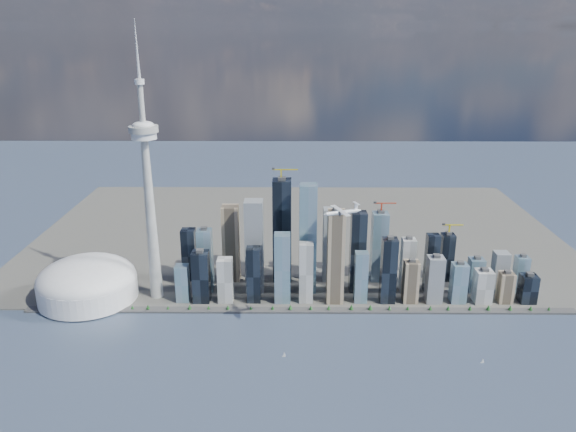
{
  "coord_description": "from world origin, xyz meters",
  "views": [
    {
      "loc": [
        -17.42,
        -750.08,
        540.15
      ],
      "look_at": [
        -24.54,
        260.0,
        197.88
      ],
      "focal_mm": 35.0,
      "sensor_mm": 36.0,
      "label": 1
    }
  ],
  "objects_px": {
    "sailboat_west": "(284,355)",
    "airplane": "(342,212)",
    "dome_stadium": "(87,282)",
    "sailboat_east": "(483,361)",
    "needle_tower": "(148,189)"
  },
  "relations": [
    {
      "from": "airplane",
      "to": "sailboat_east",
      "type": "bearing_deg",
      "value": -31.81
    },
    {
      "from": "dome_stadium",
      "to": "airplane",
      "type": "bearing_deg",
      "value": -19.7
    },
    {
      "from": "sailboat_east",
      "to": "airplane",
      "type": "bearing_deg",
      "value": 166.44
    },
    {
      "from": "sailboat_west",
      "to": "airplane",
      "type": "bearing_deg",
      "value": 23.25
    },
    {
      "from": "sailboat_west",
      "to": "sailboat_east",
      "type": "height_order",
      "value": "sailboat_west"
    },
    {
      "from": "airplane",
      "to": "sailboat_west",
      "type": "relative_size",
      "value": 6.88
    },
    {
      "from": "needle_tower",
      "to": "sailboat_east",
      "type": "relative_size",
      "value": 60.26
    },
    {
      "from": "needle_tower",
      "to": "airplane",
      "type": "relative_size",
      "value": 8.38
    },
    {
      "from": "dome_stadium",
      "to": "airplane",
      "type": "height_order",
      "value": "airplane"
    },
    {
      "from": "sailboat_east",
      "to": "dome_stadium",
      "type": "bearing_deg",
      "value": 160.62
    },
    {
      "from": "needle_tower",
      "to": "dome_stadium",
      "type": "bearing_deg",
      "value": -175.91
    },
    {
      "from": "sailboat_west",
      "to": "sailboat_east",
      "type": "relative_size",
      "value": 1.04
    },
    {
      "from": "needle_tower",
      "to": "airplane",
      "type": "bearing_deg",
      "value": -27.6
    },
    {
      "from": "sailboat_west",
      "to": "sailboat_east",
      "type": "xyz_separation_m",
      "value": [
        336.14,
        -16.24,
        -0.13
      ]
    },
    {
      "from": "airplane",
      "to": "sailboat_east",
      "type": "relative_size",
      "value": 7.19
    }
  ]
}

